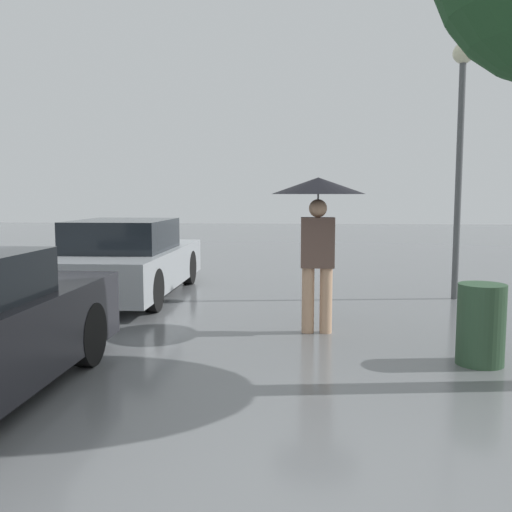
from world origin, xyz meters
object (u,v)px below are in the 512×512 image
Objects in this scene: parked_car_farthest at (127,260)px; trash_bin at (481,324)px; street_lamp at (461,123)px; pedestrian at (318,208)px.

parked_car_farthest reaches higher than trash_bin.
parked_car_farthest is 5.18× the size of trash_bin.
street_lamp is 4.37m from trash_bin.
pedestrian is 2.24m from trash_bin.
pedestrian is 0.45× the size of parked_car_farthest.
trash_bin is (1.56, -1.17, -1.11)m from pedestrian.
street_lamp is 4.99× the size of trash_bin.
parked_car_farthest is at bearing 143.11° from trash_bin.
pedestrian is 2.34× the size of trash_bin.
pedestrian is at bearing -36.93° from parked_car_farthest.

